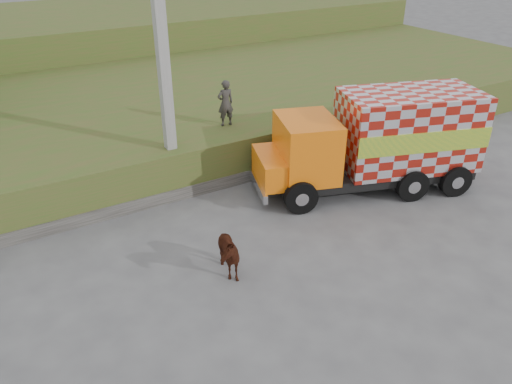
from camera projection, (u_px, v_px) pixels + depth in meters
ground at (280, 256)px, 12.72m from camera, size 120.00×120.00×0.00m
embankment at (145, 113)px, 19.93m from camera, size 40.00×12.00×1.50m
embankment_far at (73, 40)px, 28.65m from camera, size 40.00×12.00×3.00m
retaining_strip at (148, 199)px, 14.91m from camera, size 16.00×0.50×0.40m
utility_pole at (163, 62)px, 13.81m from camera, size 1.20×0.30×8.00m
cargo_truck at (379, 141)px, 15.29m from camera, size 7.19×4.19×3.06m
cow at (224, 253)px, 11.86m from camera, size 0.79×1.43×1.15m
pedestrian at (225, 103)px, 16.34m from camera, size 0.57×0.39×1.53m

